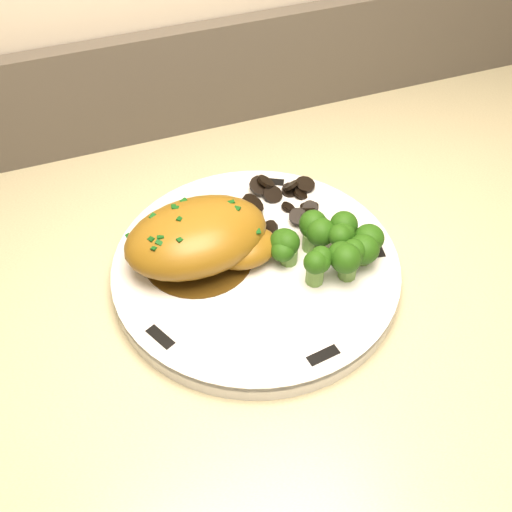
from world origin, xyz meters
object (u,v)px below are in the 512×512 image
object	(u,v)px
counter	(459,465)
broccoli_florets	(329,247)
plate	(256,270)
chicken_breast	(202,238)

from	to	relation	value
counter	broccoli_florets	xyz separation A→B (m)	(-0.22, 0.06, 0.47)
plate	chicken_breast	world-z (taller)	chicken_breast
plate	counter	bearing A→B (deg)	-15.92
plate	chicken_breast	bearing A→B (deg)	150.60
counter	chicken_breast	world-z (taller)	counter
chicken_breast	broccoli_florets	distance (m)	0.11
counter	plate	distance (m)	0.53
counter	plate	bearing A→B (deg)	164.08
chicken_breast	broccoli_florets	xyz separation A→B (m)	(0.10, -0.04, -0.00)
counter	broccoli_florets	distance (m)	0.52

